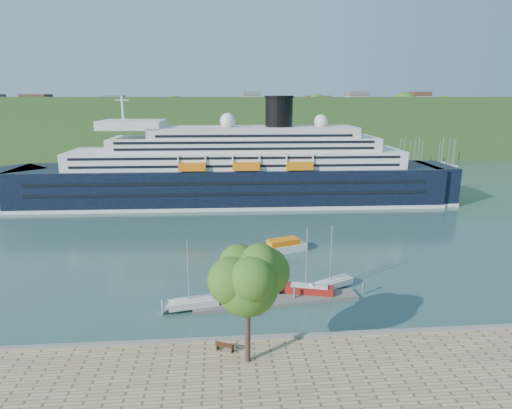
% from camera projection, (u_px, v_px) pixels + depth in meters
% --- Properties ---
extents(ground, '(400.00, 400.00, 0.00)m').
position_uv_depth(ground, '(252.00, 347.00, 42.29)').
color(ground, '#2B4C47').
rests_on(ground, ground).
extents(far_hillside, '(400.00, 50.00, 24.00)m').
position_uv_depth(far_hillside, '(227.00, 126.00, 179.48)').
color(far_hillside, '#2A4E1F').
rests_on(far_hillside, ground).
extents(quay_coping, '(220.00, 0.50, 0.30)m').
position_uv_depth(quay_coping, '(252.00, 338.00, 41.82)').
color(quay_coping, slate).
rests_on(quay_coping, promenade).
extents(cruise_ship, '(108.95, 18.44, 24.39)m').
position_uv_depth(cruise_ship, '(228.00, 151.00, 96.63)').
color(cruise_ship, black).
rests_on(cruise_ship, ground).
extents(park_bench, '(1.89, 1.30, 1.12)m').
position_uv_depth(park_bench, '(225.00, 345.00, 39.82)').
color(park_bench, '#492414').
rests_on(park_bench, promenade).
extents(promenade_tree, '(7.25, 7.25, 12.01)m').
position_uv_depth(promenade_tree, '(247.00, 300.00, 36.94)').
color(promenade_tree, '#2F5B18').
rests_on(promenade_tree, promenade).
extents(floating_pontoon, '(20.22, 4.74, 0.45)m').
position_uv_depth(floating_pontoon, '(276.00, 301.00, 51.32)').
color(floating_pontoon, '#67625B').
rests_on(floating_pontoon, ground).
extents(sailboat_white_near, '(6.60, 3.05, 8.23)m').
position_uv_depth(sailboat_white_near, '(192.00, 277.00, 48.76)').
color(sailboat_white_near, silver).
rests_on(sailboat_white_near, ground).
extents(sailboat_red, '(6.76, 3.44, 8.41)m').
position_uv_depth(sailboat_red, '(310.00, 264.00, 52.16)').
color(sailboat_red, maroon).
rests_on(sailboat_red, ground).
extents(sailboat_white_far, '(6.49, 4.61, 8.28)m').
position_uv_depth(sailboat_white_far, '(333.00, 259.00, 53.87)').
color(sailboat_white_far, silver).
rests_on(sailboat_white_far, ground).
extents(tender_launch, '(7.99, 4.91, 2.09)m').
position_uv_depth(tender_launch, '(283.00, 245.00, 68.09)').
color(tender_launch, orange).
rests_on(tender_launch, ground).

